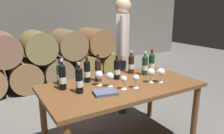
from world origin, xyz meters
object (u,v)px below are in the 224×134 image
(wine_bottle_1, at_px, (60,74))
(wine_bottle_0, at_px, (87,71))
(wine_bottle_7, at_px, (152,63))
(wine_glass_4, at_px, (124,80))
(wine_bottle_6, at_px, (117,69))
(wine_glass_3, at_px, (151,73))
(wine_bottle_8, at_px, (145,65))
(wine_glass_0, at_px, (99,75))
(sommelier_presenting, at_px, (123,45))
(tasting_notebook, at_px, (105,93))
(wine_glass_2, at_px, (161,73))
(wine_bottle_4, at_px, (62,77))
(wine_glass_1, at_px, (110,77))
(dining_table, at_px, (121,92))
(wine_bottle_3, at_px, (98,70))
(wine_bottle_2, at_px, (79,80))
(wine_bottle_5, at_px, (131,64))
(wine_glass_5, at_px, (136,79))

(wine_bottle_1, bearing_deg, wine_bottle_0, -14.59)
(wine_bottle_7, relative_size, wine_glass_4, 2.18)
(wine_bottle_6, bearing_deg, wine_glass_3, -49.82)
(wine_bottle_8, relative_size, wine_glass_4, 2.04)
(wine_bottle_0, bearing_deg, wine_bottle_8, -8.44)
(wine_bottle_0, xyz_separation_m, wine_bottle_8, (0.73, -0.11, -0.00))
(wine_glass_0, xyz_separation_m, sommelier_presenting, (0.73, 0.65, 0.17))
(wine_bottle_1, bearing_deg, wine_glass_4, -43.22)
(wine_bottle_1, xyz_separation_m, tasting_notebook, (0.28, -0.49, -0.11))
(wine_glass_2, xyz_separation_m, wine_glass_4, (-0.47, 0.03, -0.01))
(wine_bottle_4, distance_m, wine_glass_1, 0.48)
(wine_bottle_6, relative_size, wine_glass_3, 1.73)
(dining_table, xyz_separation_m, wine_bottle_1, (-0.57, 0.34, 0.21))
(wine_bottle_3, height_order, wine_glass_3, wine_bottle_3)
(wine_bottle_3, xyz_separation_m, wine_glass_1, (0.02, -0.22, -0.02))
(tasting_notebook, bearing_deg, dining_table, 39.18)
(wine_bottle_2, bearing_deg, wine_glass_3, -8.18)
(wine_bottle_4, bearing_deg, tasting_notebook, -46.98)
(dining_table, xyz_separation_m, wine_bottle_2, (-0.49, -0.00, 0.22))
(dining_table, xyz_separation_m, wine_bottle_7, (0.57, 0.17, 0.23))
(wine_bottle_3, bearing_deg, wine_glass_4, -73.92)
(wine_glass_2, bearing_deg, wine_bottle_0, 147.97)
(wine_glass_3, bearing_deg, wine_bottle_0, 147.45)
(wine_bottle_2, relative_size, wine_bottle_4, 0.97)
(wine_glass_1, relative_size, wine_glass_2, 0.95)
(wine_bottle_2, bearing_deg, wine_bottle_5, 19.76)
(wine_glass_1, bearing_deg, dining_table, -1.23)
(wine_bottle_7, distance_m, wine_glass_2, 0.38)
(wine_glass_3, bearing_deg, wine_glass_4, -176.79)
(wine_glass_3, relative_size, wine_glass_4, 1.15)
(wine_glass_0, height_order, wine_glass_1, wine_glass_0)
(wine_bottle_6, relative_size, wine_glass_2, 1.73)
(wine_bottle_1, distance_m, wine_glass_1, 0.54)
(wine_bottle_0, bearing_deg, wine_bottle_1, 165.41)
(wine_bottle_4, bearing_deg, wine_bottle_6, 0.80)
(dining_table, height_order, wine_bottle_0, wine_bottle_0)
(wine_glass_2, bearing_deg, dining_table, 157.58)
(wine_bottle_0, xyz_separation_m, wine_glass_3, (0.60, -0.38, -0.01))
(wine_bottle_0, bearing_deg, wine_glass_3, -32.55)
(wine_bottle_2, relative_size, tasting_notebook, 1.39)
(wine_bottle_4, bearing_deg, wine_bottle_3, 6.38)
(wine_glass_4, height_order, tasting_notebook, wine_glass_4)
(wine_bottle_7, bearing_deg, wine_glass_1, -166.76)
(wine_bottle_7, relative_size, wine_glass_1, 2.00)
(wine_glass_4, bearing_deg, wine_glass_1, 120.44)
(dining_table, relative_size, wine_glass_5, 11.80)
(dining_table, distance_m, wine_glass_0, 0.32)
(wine_bottle_8, xyz_separation_m, sommelier_presenting, (0.06, 0.59, 0.16))
(wine_bottle_0, relative_size, wine_bottle_5, 1.03)
(wine_glass_0, distance_m, wine_glass_3, 0.58)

